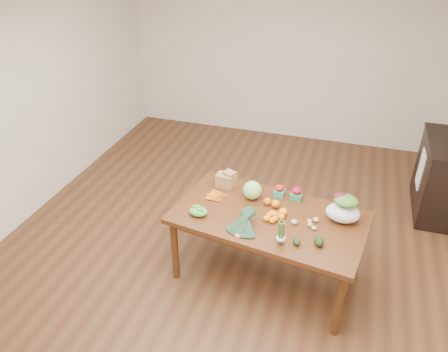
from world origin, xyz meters
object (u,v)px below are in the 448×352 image
(mandarin_cluster, at_px, (274,215))
(kale_bunch, at_px, (242,223))
(dining_table, at_px, (267,246))
(asparagus_bundle, at_px, (281,232))
(cabinet, at_px, (442,177))
(paper_bag, at_px, (225,179))
(cabbage, at_px, (252,190))
(salad_bag, at_px, (343,210))

(mandarin_cluster, relative_size, kale_bunch, 0.45)
(mandarin_cluster, xyz_separation_m, kale_bunch, (-0.23, -0.25, 0.03))
(mandarin_cluster, distance_m, kale_bunch, 0.34)
(dining_table, height_order, asparagus_bundle, asparagus_bundle)
(cabinet, height_order, paper_bag, cabinet)
(kale_bunch, height_order, asparagus_bundle, asparagus_bundle)
(cabbage, relative_size, mandarin_cluster, 1.04)
(cabbage, bearing_deg, dining_table, -46.10)
(paper_bag, relative_size, mandarin_cluster, 1.31)
(dining_table, xyz_separation_m, kale_bunch, (-0.18, -0.30, 0.45))
(mandarin_cluster, relative_size, asparagus_bundle, 0.72)
(dining_table, distance_m, kale_bunch, 0.57)
(asparagus_bundle, bearing_deg, cabinet, 62.14)
(cabinet, xyz_separation_m, asparagus_bundle, (-1.57, -2.13, 0.40))
(cabbage, bearing_deg, asparagus_bundle, -56.37)
(cabinet, distance_m, salad_bag, 2.00)
(dining_table, relative_size, asparagus_bundle, 7.09)
(kale_bunch, bearing_deg, asparagus_bundle, -3.95)
(paper_bag, relative_size, cabbage, 1.27)
(mandarin_cluster, bearing_deg, cabbage, 134.30)
(paper_bag, distance_m, cabbage, 0.35)
(cabbage, relative_size, asparagus_bundle, 0.75)
(cabbage, bearing_deg, paper_bag, 156.66)
(cabinet, relative_size, kale_bunch, 2.55)
(dining_table, relative_size, cabinet, 1.74)
(cabbage, bearing_deg, mandarin_cluster, -45.70)
(kale_bunch, bearing_deg, mandarin_cluster, 55.88)
(paper_bag, relative_size, kale_bunch, 0.59)
(paper_bag, bearing_deg, asparagus_bundle, -45.84)
(cabinet, height_order, mandarin_cluster, cabinet)
(mandarin_cluster, bearing_deg, dining_table, 136.22)
(dining_table, relative_size, paper_bag, 7.52)
(mandarin_cluster, xyz_separation_m, asparagus_bundle, (0.13, -0.33, 0.08))
(cabbage, relative_size, salad_bag, 0.60)
(cabinet, distance_m, cabbage, 2.52)
(cabinet, distance_m, kale_bunch, 2.84)
(cabinet, height_order, salad_bag, salad_bag)
(dining_table, height_order, cabbage, cabbage)
(mandarin_cluster, bearing_deg, paper_bag, 144.81)
(dining_table, bearing_deg, cabinet, 53.64)
(mandarin_cluster, height_order, salad_bag, salad_bag)
(dining_table, bearing_deg, cabbage, 142.32)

